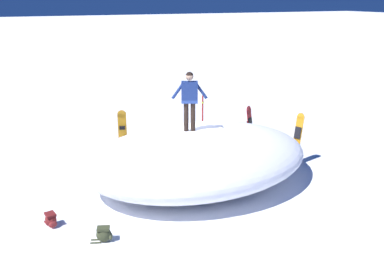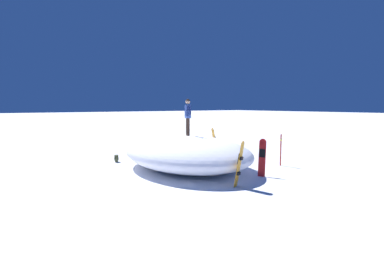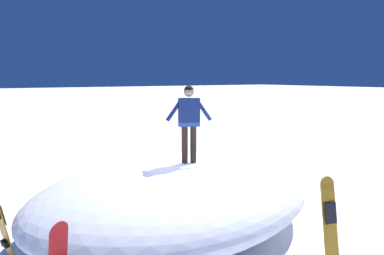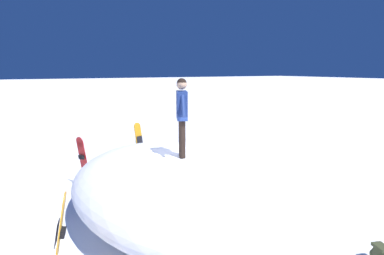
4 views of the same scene
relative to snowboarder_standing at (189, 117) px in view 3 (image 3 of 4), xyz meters
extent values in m
plane|color=white|center=(-0.15, 0.29, -2.62)|extent=(240.00, 240.00, 0.00)
ellipsoid|color=white|center=(0.22, 0.18, -1.84)|extent=(5.71, 7.36, 1.56)
cylinder|color=black|center=(-0.04, -0.09, -0.64)|extent=(0.14, 0.14, 0.85)
cylinder|color=black|center=(0.04, 0.09, -0.64)|extent=(0.14, 0.14, 0.85)
cube|color=navy|center=(0.00, 0.00, 0.10)|extent=(0.38, 0.52, 0.63)
sphere|color=tan|center=(0.00, 0.00, 0.56)|extent=(0.23, 0.23, 0.23)
cylinder|color=navy|center=(-0.13, -0.30, 0.16)|extent=(0.23, 0.40, 0.52)
cylinder|color=navy|center=(0.13, 0.30, 0.16)|extent=(0.23, 0.40, 0.52)
sphere|color=black|center=(0.00, 0.00, 0.59)|extent=(0.22, 0.22, 0.22)
cube|color=orange|center=(-2.80, -1.29, -1.84)|extent=(0.38, 0.36, 1.56)
cylinder|color=orange|center=(-2.66, -1.33, -1.06)|extent=(0.14, 0.31, 0.29)
cube|color=black|center=(-2.79, -1.30, -1.56)|extent=(0.14, 0.26, 0.38)
cube|color=black|center=(-2.71, -1.32, -1.56)|extent=(0.13, 0.21, 0.12)
cube|color=black|center=(-2.81, -1.29, -2.12)|extent=(0.13, 0.21, 0.12)
cube|color=orange|center=(0.30, 3.75, -1.82)|extent=(0.35, 0.36, 1.60)
cube|color=black|center=(0.30, 3.76, -1.54)|extent=(0.24, 0.15, 0.38)
cube|color=black|center=(0.30, 3.75, -2.11)|extent=(0.21, 0.15, 0.12)
cylinder|color=red|center=(-1.74, 3.13, -1.17)|extent=(0.19, 0.29, 0.30)
ellipsoid|color=maroon|center=(1.19, -4.24, -2.45)|extent=(0.38, 0.32, 0.34)
ellipsoid|color=maroon|center=(1.34, -4.21, -2.50)|extent=(0.13, 0.22, 0.17)
cube|color=maroon|center=(1.19, -4.24, -2.30)|extent=(0.32, 0.27, 0.06)
cylinder|color=maroon|center=(0.99, -4.20, -2.61)|extent=(0.24, 0.08, 0.04)
cylinder|color=maroon|center=(1.02, -4.35, -2.61)|extent=(0.24, 0.08, 0.04)
ellipsoid|color=#383D23|center=(2.41, -3.23, -2.44)|extent=(0.34, 0.40, 0.37)
ellipsoid|color=#4B5131|center=(2.46, -3.09, -2.49)|extent=(0.20, 0.15, 0.18)
cube|color=#383D23|center=(2.41, -3.23, -2.28)|extent=(0.28, 0.33, 0.06)
cylinder|color=#383D23|center=(2.28, -3.38, -2.61)|extent=(0.11, 0.24, 0.04)
cylinder|color=#383D23|center=(2.41, -3.43, -2.61)|extent=(0.11, 0.24, 0.04)
camera|label=1|loc=(11.16, -5.00, 2.76)|focal=40.40mm
camera|label=2|loc=(7.33, 10.73, 0.38)|focal=25.35mm
camera|label=3|loc=(-6.09, 3.76, 0.86)|focal=29.99mm
camera|label=4|loc=(-3.05, -6.06, 0.89)|focal=28.93mm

